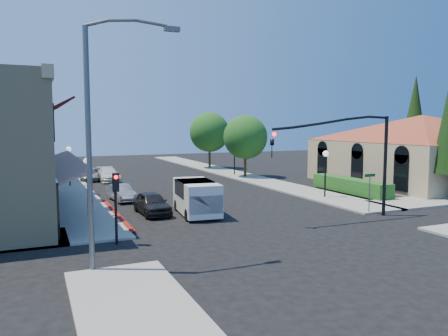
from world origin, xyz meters
name	(u,v)px	position (x,y,z in m)	size (l,w,h in m)	color
ground	(283,234)	(0.00, 0.00, 0.00)	(120.00, 120.00, 0.00)	black
sidewalk_left	(63,180)	(-8.75, 27.00, 0.06)	(3.50, 50.00, 0.12)	gray
sidewalk_right	(225,172)	(8.75, 27.00, 0.06)	(3.50, 50.00, 0.12)	gray
curb_red_strip	(116,215)	(-6.90, 8.00, 0.00)	(0.25, 10.00, 0.06)	maroon
mission_building	(421,143)	(21.99, 11.50, 3.75)	(30.12, 30.12, 6.40)	tan
hedge	(350,194)	(11.70, 9.00, 0.00)	(1.40, 8.00, 1.10)	#1C4F16
conifer_far	(415,117)	(28.00, 18.00, 6.36)	(3.20, 3.20, 11.00)	#342115
street_tree_a	(245,137)	(8.80, 22.00, 4.19)	(4.56, 4.56, 6.48)	#342115
street_tree_b	(209,132)	(8.80, 32.00, 4.54)	(4.94, 4.94, 7.02)	#342115
signal_mast_arm	(357,149)	(5.86, 1.50, 4.09)	(8.01, 0.39, 6.00)	black
secondary_signal	(116,195)	(-8.00, 1.41, 2.32)	(0.28, 0.42, 3.32)	black
cobra_streetlight	(98,131)	(-9.15, -2.00, 5.27)	(3.60, 0.25, 9.31)	#595B5E
street_name_sign	(370,187)	(7.50, 2.20, 1.70)	(0.80, 0.06, 2.50)	#595B5E
lamppost_left_near	(87,172)	(-8.50, 8.00, 2.74)	(0.44, 0.44, 3.57)	black
lamppost_left_far	(69,156)	(-8.50, 22.00, 2.74)	(0.44, 0.44, 3.57)	black
lamppost_right_near	(326,162)	(8.50, 8.00, 2.74)	(0.44, 0.44, 3.57)	black
lamppost_right_far	(234,150)	(8.50, 24.00, 2.74)	(0.44, 0.44, 3.57)	black
white_van	(197,195)	(-2.34, 6.22, 1.20)	(2.51, 4.85, 2.07)	silver
parked_car_a	(152,203)	(-4.80, 7.51, 0.69)	(1.62, 4.03, 1.37)	black
parked_car_b	(121,193)	(-5.65, 13.00, 0.60)	(1.27, 3.63, 1.20)	gray
parked_car_c	(108,175)	(-4.80, 24.45, 0.66)	(1.84, 4.52, 1.31)	silver
parked_car_d	(91,174)	(-6.20, 26.00, 0.60)	(2.00, 4.33, 1.20)	#9EA0A3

